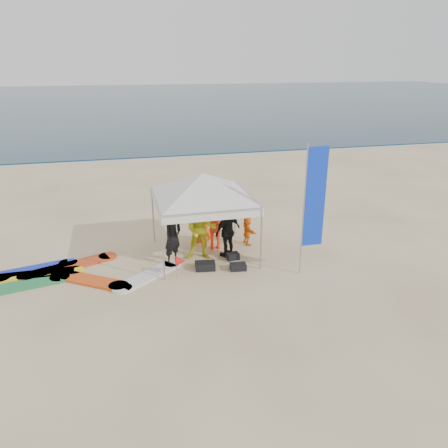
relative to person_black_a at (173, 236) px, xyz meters
The scene contains 14 objects.
ground 3.10m from the person_black_a, 74.66° to the right, with size 120.00×120.00×0.00m, color beige.
ocean 57.15m from the person_black_a, 89.21° to the left, with size 160.00×84.00×0.08m, color #0C2633.
shoreline_foam 15.38m from the person_black_a, 87.07° to the left, with size 160.00×1.20×0.01m, color silver.
person_black_a is the anchor object (origin of this frame).
person_yellow 0.87m from the person_black_a, ahead, with size 0.93×0.73×1.92m, color yellow.
person_orange_a 1.64m from the person_black_a, 28.41° to the left, with size 1.15×0.66×1.78m, color #FF3B16.
person_black_b 1.69m from the person_black_a, ahead, with size 0.96×0.40×1.63m, color black.
person_orange_b 1.83m from the person_black_a, 50.95° to the left, with size 0.76×0.50×1.56m, color #FC5A16.
person_seated 2.70m from the person_black_a, 18.24° to the left, with size 0.87×0.28×0.94m, color orange.
canopy_tent 2.00m from the person_black_a, 21.32° to the left, with size 3.92×3.92×2.96m.
feather_flag 4.16m from the person_black_a, 22.89° to the right, with size 0.62×0.04×3.70m.
marker_pennant 1.03m from the person_black_a, 85.62° to the right, with size 0.28×0.28×0.64m.
gear_pile 1.52m from the person_black_a, 27.54° to the right, with size 1.46×1.05×0.22m.
surfboard_spread 3.20m from the person_black_a, behind, with size 5.40×2.62×0.07m.
Camera 1 is at (-2.20, -8.90, 5.67)m, focal length 35.00 mm.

